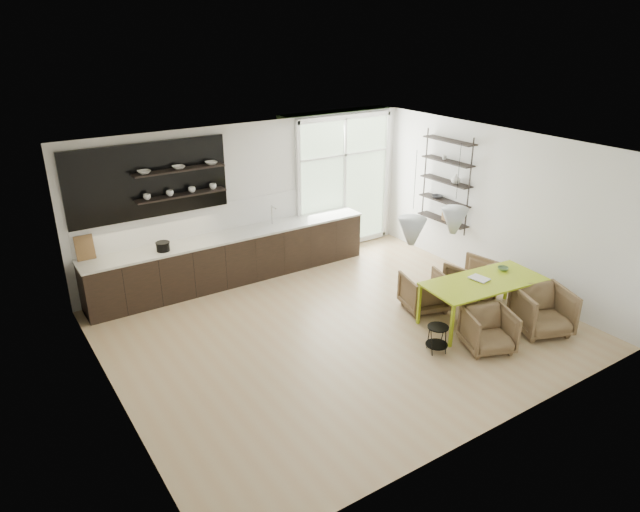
{
  "coord_description": "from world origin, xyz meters",
  "views": [
    {
      "loc": [
        -4.7,
        -6.55,
        4.63
      ],
      "look_at": [
        -0.0,
        0.6,
        1.08
      ],
      "focal_mm": 32.0,
      "sensor_mm": 36.0,
      "label": 1
    }
  ],
  "objects_px": {
    "armchair_back_left": "(424,292)",
    "dining_table": "(484,284)",
    "wire_stool": "(437,335)",
    "armchair_front_left": "(488,330)",
    "armchair_front_right": "(542,311)",
    "armchair_back_right": "(472,280)"
  },
  "relations": [
    {
      "from": "armchair_back_left",
      "to": "armchair_front_right",
      "type": "distance_m",
      "value": 1.91
    },
    {
      "from": "wire_stool",
      "to": "armchair_back_left",
      "type": "bearing_deg",
      "value": 55.38
    },
    {
      "from": "armchair_front_right",
      "to": "armchair_front_left",
      "type": "bearing_deg",
      "value": -164.25
    },
    {
      "from": "armchair_back_left",
      "to": "armchair_front_left",
      "type": "distance_m",
      "value": 1.5
    },
    {
      "from": "dining_table",
      "to": "armchair_back_left",
      "type": "relative_size",
      "value": 2.94
    },
    {
      "from": "armchair_back_right",
      "to": "wire_stool",
      "type": "relative_size",
      "value": 1.83
    },
    {
      "from": "armchair_front_right",
      "to": "armchair_back_right",
      "type": "bearing_deg",
      "value": 113.07
    },
    {
      "from": "armchair_front_left",
      "to": "wire_stool",
      "type": "distance_m",
      "value": 0.78
    },
    {
      "from": "dining_table",
      "to": "armchair_front_right",
      "type": "relative_size",
      "value": 2.58
    },
    {
      "from": "dining_table",
      "to": "armchair_front_right",
      "type": "xyz_separation_m",
      "value": [
        0.55,
        -0.76,
        -0.32
      ]
    },
    {
      "from": "armchair_back_left",
      "to": "armchair_front_right",
      "type": "bearing_deg",
      "value": 138.42
    },
    {
      "from": "dining_table",
      "to": "armchair_front_right",
      "type": "distance_m",
      "value": 0.99
    },
    {
      "from": "armchair_back_left",
      "to": "armchair_front_left",
      "type": "xyz_separation_m",
      "value": [
        -0.09,
        -1.5,
        -0.0
      ]
    },
    {
      "from": "armchair_back_right",
      "to": "armchair_front_right",
      "type": "bearing_deg",
      "value": 81.96
    },
    {
      "from": "dining_table",
      "to": "wire_stool",
      "type": "distance_m",
      "value": 1.37
    },
    {
      "from": "dining_table",
      "to": "armchair_front_right",
      "type": "bearing_deg",
      "value": -48.48
    },
    {
      "from": "armchair_back_left",
      "to": "wire_stool",
      "type": "height_order",
      "value": "armchair_back_left"
    },
    {
      "from": "armchair_back_right",
      "to": "armchair_front_right",
      "type": "distance_m",
      "value": 1.45
    },
    {
      "from": "armchair_front_right",
      "to": "wire_stool",
      "type": "relative_size",
      "value": 1.91
    },
    {
      "from": "armchair_back_left",
      "to": "armchair_back_right",
      "type": "bearing_deg",
      "value": -173.44
    },
    {
      "from": "armchair_back_left",
      "to": "dining_table",
      "type": "bearing_deg",
      "value": 135.43
    },
    {
      "from": "armchair_front_left",
      "to": "armchair_front_right",
      "type": "relative_size",
      "value": 0.87
    }
  ]
}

